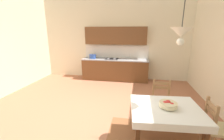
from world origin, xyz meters
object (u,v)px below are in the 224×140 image
Objects in this scene: fruit_bowl at (168,104)px; dining_chair_window_side at (217,128)px; dining_chair_kitchen_side at (161,101)px; dining_table at (165,115)px; kitchen_cabinetry at (115,60)px; pendant_lamp at (181,33)px.

dining_chair_window_side is at bearing 1.00° from fruit_bowl.
dining_chair_kitchen_side is at bearing 133.63° from dining_chair_window_side.
fruit_bowl reaches higher than dining_table.
dining_chair_kitchen_side is at bearing 86.19° from dining_table.
dining_chair_kitchen_side is (1.53, -2.74, -0.41)m from kitchen_cabinetry.
fruit_bowl is (-0.03, -0.86, 0.37)m from dining_chair_kitchen_side.
kitchen_cabinetry is 3.90m from fruit_bowl.
kitchen_cabinetry reaches higher than dining_table.
fruit_bowl is at bearing 10.48° from dining_table.
kitchen_cabinetry is 9.22× the size of fruit_bowl.
pendant_lamp reaches higher than dining_chair_kitchen_side.
pendant_lamp is (0.07, -0.05, 1.19)m from fruit_bowl.
dining_table is 1.57× the size of pendant_lamp.
dining_chair_window_side is at bearing 1.33° from dining_table.
pendant_lamp is (1.57, -3.64, 1.15)m from kitchen_cabinetry.
dining_chair_window_side is 3.10× the size of fruit_bowl.
dining_chair_kitchen_side is at bearing 92.33° from pendant_lamp.
kitchen_cabinetry is 4.13m from pendant_lamp.
pendant_lamp is (0.04, -0.90, 1.56)m from dining_chair_kitchen_side.
fruit_bowl is 0.37× the size of pendant_lamp.
dining_chair_window_side is at bearing -56.90° from kitchen_cabinetry.
dining_table is (1.47, -3.60, -0.24)m from kitchen_cabinetry.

